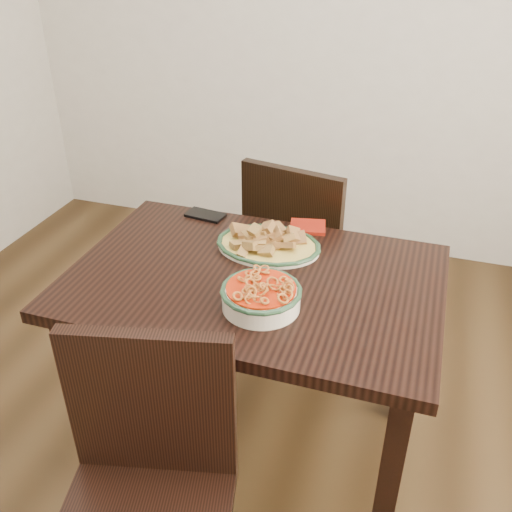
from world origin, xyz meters
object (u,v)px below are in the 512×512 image
(smartphone, at_px, (205,215))
(chair_far, at_px, (301,247))
(noodle_bowl, at_px, (261,294))
(dining_table, at_px, (254,304))
(chair_near, at_px, (147,485))
(fish_plate, at_px, (268,236))

(smartphone, bearing_deg, chair_far, 53.42)
(noodle_bowl, relative_size, smartphone, 1.66)
(dining_table, bearing_deg, noodle_bowl, -64.51)
(chair_far, bearing_deg, noodle_bowl, 106.20)
(chair_near, bearing_deg, smartphone, 89.84)
(fish_plate, relative_size, noodle_bowl, 1.49)
(dining_table, bearing_deg, chair_near, -96.93)
(chair_near, xyz_separation_m, fish_plate, (0.07, 0.79, 0.30))
(chair_far, distance_m, fish_plate, 0.55)
(chair_far, relative_size, chair_near, 1.00)
(fish_plate, xyz_separation_m, smartphone, (-0.29, 0.15, -0.04))
(chair_near, xyz_separation_m, noodle_bowl, (0.14, 0.47, 0.29))
(chair_far, bearing_deg, chair_near, 97.61)
(dining_table, relative_size, chair_far, 1.28)
(smartphone, bearing_deg, chair_near, -69.94)
(chair_far, distance_m, noodle_bowl, 0.84)
(fish_plate, relative_size, smartphone, 2.46)
(noodle_bowl, distance_m, smartphone, 0.60)
(dining_table, height_order, fish_plate, fish_plate)
(smartphone, bearing_deg, noodle_bowl, -45.41)
(chair_near, height_order, fish_plate, chair_near)
(dining_table, distance_m, chair_near, 0.64)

